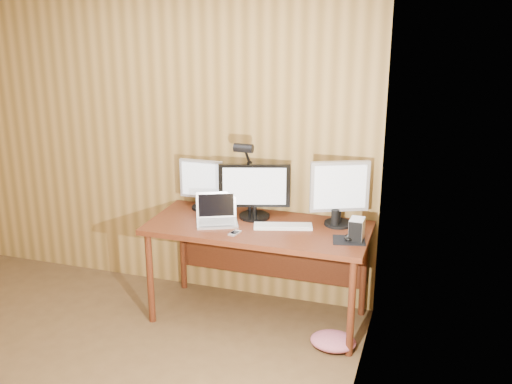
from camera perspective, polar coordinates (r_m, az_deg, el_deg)
The scene contains 13 objects.
desk at distance 4.43m, azimuth 0.48°, elevation -4.35°, with size 1.60×0.70×0.75m.
monitor_center at distance 4.41m, azimuth -0.15°, elevation 0.16°, with size 0.51×0.23×0.41m.
monitor_left at distance 4.62m, azimuth -5.21°, elevation 0.85°, with size 0.34×0.16×0.39m.
monitor_right at distance 4.29m, azimuth 7.96°, elevation 0.09°, with size 0.40×0.20×0.48m.
laptop at distance 4.38m, azimuth -3.76°, elevation -2.23°, with size 0.36×0.33×0.21m.
keyboard at distance 4.29m, azimuth 2.59°, elevation -3.26°, with size 0.44×0.24×0.02m.
mousepad at distance 4.11m, azimuth 8.84°, elevation -4.57°, with size 0.22×0.18×0.00m, color black.
mouse at distance 4.10m, azimuth 8.86°, elevation -4.30°, with size 0.07×0.11×0.04m, color black.
hard_drive at distance 4.11m, azimuth 9.56°, elevation -3.53°, with size 0.10×0.14×0.15m.
phone at distance 4.17m, azimuth -2.04°, elevation -3.93°, with size 0.07×0.11×0.01m.
speaker at distance 4.30m, azimuth 7.52°, elevation -2.54°, with size 0.06×0.06×0.13m, color black.
desk_lamp at distance 4.40m, azimuth -0.92°, elevation 2.34°, with size 0.14×0.20×0.61m.
fabric_pile at distance 4.30m, azimuth 7.35°, elevation -13.91°, with size 0.32×0.26×0.10m, color #BB5A6B, non-canonical shape.
Camera 1 is at (2.14, -2.22, 2.32)m, focal length 42.00 mm.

